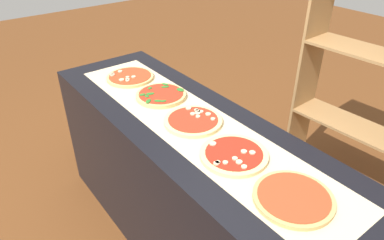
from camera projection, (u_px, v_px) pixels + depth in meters
name	position (u px, v px, depth m)	size (l,w,h in m)	color
counter	(192.00, 189.00, 2.00)	(2.08, 0.64, 0.88)	black
parchment_paper	(192.00, 123.00, 1.77)	(1.80, 0.39, 0.00)	beige
pizza_mushroom_0	(130.00, 77.00, 2.22)	(0.29, 0.29, 0.03)	#DBB26B
pizza_spinach_1	(161.00, 95.00, 2.00)	(0.28, 0.28, 0.03)	#DBB26B
pizza_mushroom_2	(193.00, 121.00, 1.77)	(0.29, 0.29, 0.03)	#E5C17F
pizza_mushroom_3	(234.00, 155.00, 1.53)	(0.30, 0.30, 0.03)	#E5C17F
pizza_plain_4	(293.00, 198.00, 1.31)	(0.30, 0.30, 0.02)	tan
bookshelf	(384.00, 102.00, 2.19)	(0.90, 0.32, 1.57)	#A87A47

